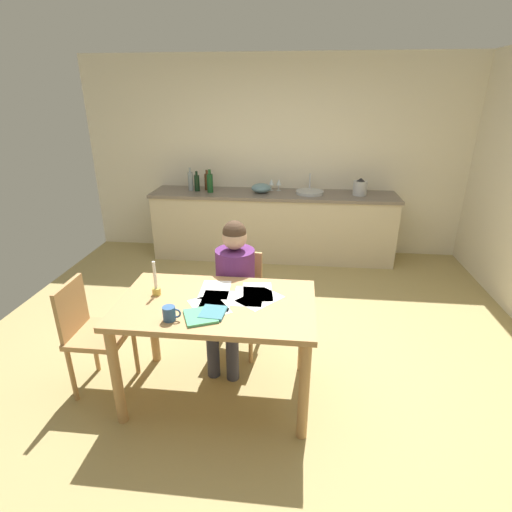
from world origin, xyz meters
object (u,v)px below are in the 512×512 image
wine_glass_by_kettle (271,182)px  wine_glass_near_sink (279,182)px  bottle_vinegar (197,183)px  bottle_sauce (210,183)px  book_magazine (213,313)px  coffee_mug (170,313)px  candlestick (156,286)px  dining_table (217,317)px  bottle_oil (191,181)px  chair_at_table (238,297)px  book_cookery (201,316)px  bottle_wine_red (207,181)px  chair_side_empty (92,331)px  mixing_bowl (261,188)px  person_seated (233,284)px  sink_unit (310,192)px  stovetop_kettle (360,188)px

wine_glass_by_kettle → wine_glass_near_sink: bearing=0.0°
bottle_vinegar → bottle_sauce: 0.20m
book_magazine → wine_glass_near_sink: size_ratio=1.12×
coffee_mug → candlestick: bearing=121.9°
dining_table → bottle_oil: 2.98m
coffee_mug → wine_glass_near_sink: bearing=81.0°
chair_at_table → bottle_vinegar: bearing=112.2°
chair_at_table → book_cookery: bearing=-97.2°
coffee_mug → bottle_wine_red: size_ratio=0.44×
chair_side_empty → candlestick: bearing=8.4°
bottle_oil → mixing_bowl: size_ratio=1.15×
bottle_vinegar → wine_glass_near_sink: 1.10m
candlestick → bottle_vinegar: bottle_vinegar is taller
person_seated → book_cookery: size_ratio=5.66×
bottle_wine_red → bottle_sauce: bearing=-63.4°
bottle_vinegar → wine_glass_by_kettle: bottle_vinegar is taller
bottle_vinegar → wine_glass_near_sink: bottle_vinegar is taller
bottle_wine_red → sink_unit: bearing=-3.3°
candlestick → book_magazine: (0.45, -0.22, -0.06)m
bottle_oil → wine_glass_by_kettle: size_ratio=1.96×
chair_side_empty → stovetop_kettle: (2.26, 2.80, 0.51)m
dining_table → mixing_bowl: size_ratio=5.18×
book_magazine → mixing_bowl: mixing_bowl is taller
book_cookery → wine_glass_by_kettle: (0.22, 3.15, 0.21)m
dining_table → wine_glass_by_kettle: (0.16, 2.94, 0.34)m
bottle_sauce → coffee_mug: bearing=-82.5°
bottle_sauce → wine_glass_by_kettle: bearing=14.6°
chair_side_empty → dining_table: bearing=0.9°
bottle_sauce → wine_glass_near_sink: bearing=13.1°
candlestick → wine_glass_by_kettle: 2.94m
chair_at_table → candlestick: candlestick is taller
bottle_oil → bottle_wine_red: 0.22m
chair_side_empty → book_magazine: bearing=-8.9°
coffee_mug → bottle_wine_red: (-0.46, 3.13, 0.18)m
dining_table → mixing_bowl: bearing=89.1°
mixing_bowl → chair_at_table: bearing=-89.7°
bottle_oil → mixing_bowl: (0.96, -0.02, -0.07)m
person_seated → bottle_wine_red: (-0.74, 2.37, 0.33)m
dining_table → mixing_bowl: mixing_bowl is taller
chair_at_table → person_seated: person_seated is taller
bottle_oil → mixing_bowl: 0.96m
wine_glass_by_kettle → stovetop_kettle: bearing=-7.4°
book_magazine → book_cookery: size_ratio=0.82×
book_magazine → dining_table: bearing=98.7°
bottle_wine_red → book_cookery: bearing=-78.1°
chair_at_table → coffee_mug: bearing=-107.8°
sink_unit → bottle_wine_red: bottle_wine_red is taller
candlestick → bottle_oil: bottle_oil is taller
sink_unit → bottle_vinegar: (-1.51, 0.00, 0.09)m
sink_unit → bottle_sauce: size_ratio=1.19×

